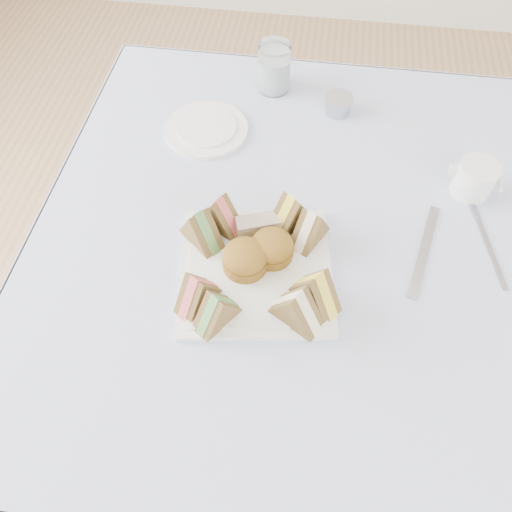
# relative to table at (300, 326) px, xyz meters

# --- Properties ---
(floor) EXTENTS (4.00, 4.00, 0.00)m
(floor) POSITION_rel_table_xyz_m (0.00, 0.00, -0.37)
(floor) COLOR #9E7751
(floor) RESTS_ON ground
(table) EXTENTS (0.90, 0.90, 0.74)m
(table) POSITION_rel_table_xyz_m (0.00, 0.00, 0.00)
(table) COLOR brown
(table) RESTS_ON floor
(tablecloth) EXTENTS (1.02, 1.02, 0.01)m
(tablecloth) POSITION_rel_table_xyz_m (0.00, 0.00, 0.37)
(tablecloth) COLOR #B0BEF1
(tablecloth) RESTS_ON table
(serving_plate) EXTENTS (0.29, 0.29, 0.01)m
(serving_plate) POSITION_rel_table_xyz_m (-0.09, -0.10, 0.38)
(serving_plate) COLOR white
(serving_plate) RESTS_ON tablecloth
(sandwich_fl_a) EXTENTS (0.07, 0.09, 0.07)m
(sandwich_fl_a) POSITION_rel_table_xyz_m (-0.18, -0.17, 0.42)
(sandwich_fl_a) COLOR brown
(sandwich_fl_a) RESTS_ON serving_plate
(sandwich_fl_b) EXTENTS (0.08, 0.08, 0.07)m
(sandwich_fl_b) POSITION_rel_table_xyz_m (-0.14, -0.20, 0.42)
(sandwich_fl_b) COLOR brown
(sandwich_fl_b) RESTS_ON serving_plate
(sandwich_fr_a) EXTENTS (0.09, 0.09, 0.08)m
(sandwich_fr_a) POSITION_rel_table_xyz_m (0.01, -0.14, 0.43)
(sandwich_fr_a) COLOR brown
(sandwich_fr_a) RESTS_ON serving_plate
(sandwich_fr_b) EXTENTS (0.09, 0.08, 0.08)m
(sandwich_fr_b) POSITION_rel_table_xyz_m (-0.02, -0.18, 0.43)
(sandwich_fr_b) COLOR brown
(sandwich_fr_b) RESTS_ON serving_plate
(sandwich_bl_a) EXTENTS (0.09, 0.09, 0.08)m
(sandwich_bl_a) POSITION_rel_table_xyz_m (-0.20, -0.05, 0.43)
(sandwich_bl_a) COLOR brown
(sandwich_bl_a) RESTS_ON serving_plate
(sandwich_bl_b) EXTENTS (0.09, 0.07, 0.07)m
(sandwich_bl_b) POSITION_rel_table_xyz_m (-0.17, -0.02, 0.43)
(sandwich_bl_b) COLOR brown
(sandwich_bl_b) RESTS_ON serving_plate
(sandwich_br_a) EXTENTS (0.07, 0.09, 0.07)m
(sandwich_br_a) POSITION_rel_table_xyz_m (-0.01, -0.02, 0.42)
(sandwich_br_a) COLOR brown
(sandwich_br_a) RESTS_ON serving_plate
(sandwich_br_b) EXTENTS (0.09, 0.09, 0.08)m
(sandwich_br_b) POSITION_rel_table_xyz_m (-0.05, 0.00, 0.43)
(sandwich_br_b) COLOR brown
(sandwich_br_b) RESTS_ON serving_plate
(scone_left) EXTENTS (0.08, 0.08, 0.05)m
(scone_left) POSITION_rel_table_xyz_m (-0.11, -0.10, 0.41)
(scone_left) COLOR brown
(scone_left) RESTS_ON serving_plate
(scone_right) EXTENTS (0.09, 0.09, 0.05)m
(scone_right) POSITION_rel_table_xyz_m (-0.07, -0.07, 0.41)
(scone_right) COLOR brown
(scone_right) RESTS_ON serving_plate
(pastry_slice) EXTENTS (0.08, 0.06, 0.04)m
(pastry_slice) POSITION_rel_table_xyz_m (-0.10, -0.02, 0.41)
(pastry_slice) COLOR #DED58A
(pastry_slice) RESTS_ON serving_plate
(side_plate) EXTENTS (0.19, 0.19, 0.01)m
(side_plate) POSITION_rel_table_xyz_m (-0.25, 0.24, 0.38)
(side_plate) COLOR white
(side_plate) RESTS_ON tablecloth
(water_glass) EXTENTS (0.09, 0.09, 0.11)m
(water_glass) POSITION_rel_table_xyz_m (-0.13, 0.40, 0.43)
(water_glass) COLOR white
(water_glass) RESTS_ON tablecloth
(tea_strainer) EXTENTS (0.07, 0.07, 0.03)m
(tea_strainer) POSITION_rel_table_xyz_m (0.02, 0.34, 0.39)
(tea_strainer) COLOR #A6A6B3
(tea_strainer) RESTS_ON tablecloth
(knife) EXTENTS (0.07, 0.21, 0.00)m
(knife) POSITION_rel_table_xyz_m (0.19, -0.01, 0.38)
(knife) COLOR #A6A6B3
(knife) RESTS_ON tablecloth
(fork) EXTENTS (0.04, 0.16, 0.00)m
(fork) POSITION_rel_table_xyz_m (0.31, 0.00, 0.38)
(fork) COLOR #A6A6B3
(fork) RESTS_ON tablecloth
(creamer_jug) EXTENTS (0.08, 0.08, 0.07)m
(creamer_jug) POSITION_rel_table_xyz_m (0.28, 0.14, 0.41)
(creamer_jug) COLOR white
(creamer_jug) RESTS_ON tablecloth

